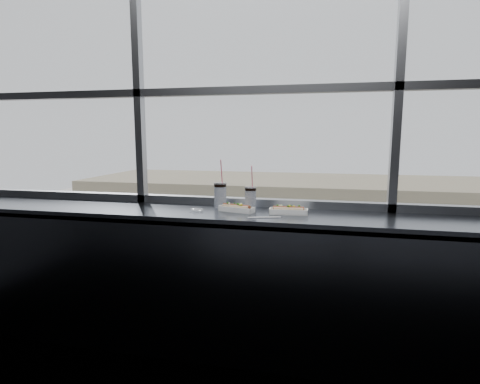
% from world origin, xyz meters
% --- Properties ---
extents(wall_back_lower, '(6.00, 0.00, 6.00)m').
position_xyz_m(wall_back_lower, '(0.00, 1.50, 0.55)').
color(wall_back_lower, black).
rests_on(wall_back_lower, ground).
extents(window_glass, '(6.00, 0.00, 6.00)m').
position_xyz_m(window_glass, '(0.00, 1.52, 2.30)').
color(window_glass, silver).
rests_on(window_glass, ground).
extents(window_mullions, '(6.00, 0.08, 2.40)m').
position_xyz_m(window_mullions, '(0.00, 1.50, 2.30)').
color(window_mullions, gray).
rests_on(window_mullions, ground).
extents(counter, '(6.00, 0.55, 0.06)m').
position_xyz_m(counter, '(0.00, 1.23, 1.07)').
color(counter, slate).
rests_on(counter, ground).
extents(counter_fascia, '(6.00, 0.04, 1.04)m').
position_xyz_m(counter_fascia, '(0.00, 0.97, 0.55)').
color(counter_fascia, slate).
rests_on(counter_fascia, ground).
extents(hotdog_tray_left, '(0.28, 0.15, 0.07)m').
position_xyz_m(hotdog_tray_left, '(-0.12, 1.24, 1.13)').
color(hotdog_tray_left, white).
rests_on(hotdog_tray_left, counter).
extents(hotdog_tray_right, '(0.28, 0.10, 0.07)m').
position_xyz_m(hotdog_tray_right, '(0.27, 1.23, 1.13)').
color(hotdog_tray_right, white).
rests_on(hotdog_tray_right, counter).
extents(soda_cup_left, '(0.10, 0.10, 0.38)m').
position_xyz_m(soda_cup_left, '(-0.27, 1.36, 1.21)').
color(soda_cup_left, white).
rests_on(soda_cup_left, counter).
extents(soda_cup_right, '(0.09, 0.09, 0.34)m').
position_xyz_m(soda_cup_right, '(-0.03, 1.33, 1.20)').
color(soda_cup_right, white).
rests_on(soda_cup_right, counter).
extents(loose_straw, '(0.22, 0.07, 0.01)m').
position_xyz_m(loose_straw, '(0.12, 1.07, 1.10)').
color(loose_straw, white).
rests_on(loose_straw, counter).
extents(wrapper, '(0.10, 0.07, 0.03)m').
position_xyz_m(wrapper, '(-0.41, 1.19, 1.11)').
color(wrapper, silver).
rests_on(wrapper, counter).
extents(plaza_ground, '(120.00, 120.00, 0.00)m').
position_xyz_m(plaza_ground, '(0.00, 45.00, -11.00)').
color(plaza_ground, beige).
rests_on(plaza_ground, ground).
extents(street_asphalt, '(80.00, 10.00, 0.06)m').
position_xyz_m(street_asphalt, '(0.00, 21.50, -10.97)').
color(street_asphalt, black).
rests_on(street_asphalt, plaza_ground).
extents(far_sidewalk, '(80.00, 6.00, 0.04)m').
position_xyz_m(far_sidewalk, '(0.00, 29.50, -10.98)').
color(far_sidewalk, beige).
rests_on(far_sidewalk, plaza_ground).
extents(far_building, '(50.00, 14.00, 8.00)m').
position_xyz_m(far_building, '(0.00, 39.50, -7.00)').
color(far_building, gray).
rests_on(far_building, plaza_ground).
extents(car_far_a, '(3.67, 7.20, 2.30)m').
position_xyz_m(car_far_a, '(-9.73, 25.50, -9.79)').
color(car_far_a, black).
rests_on(car_far_a, street_asphalt).
extents(car_near_b, '(2.77, 6.10, 2.00)m').
position_xyz_m(car_near_b, '(-7.81, 17.50, -9.94)').
color(car_near_b, black).
rests_on(car_near_b, street_asphalt).
extents(car_far_b, '(2.63, 6.03, 1.99)m').
position_xyz_m(car_far_b, '(0.90, 25.50, -9.94)').
color(car_far_b, '#973106').
rests_on(car_far_b, street_asphalt).
extents(car_near_c, '(2.70, 5.87, 1.92)m').
position_xyz_m(car_near_c, '(1.59, 17.50, -9.98)').
color(car_near_c, maroon).
rests_on(car_near_c, street_asphalt).
extents(car_near_a, '(2.93, 6.42, 2.10)m').
position_xyz_m(car_near_a, '(-15.55, 17.50, -9.89)').
color(car_near_a, '#9C9EA0').
rests_on(car_near_a, street_asphalt).
extents(pedestrian_b, '(0.61, 0.81, 1.83)m').
position_xyz_m(pedestrian_b, '(-0.16, 29.08, -10.05)').
color(pedestrian_b, '#66605B').
rests_on(pedestrian_b, far_sidewalk).
extents(pedestrian_d, '(0.81, 0.61, 1.82)m').
position_xyz_m(pedestrian_d, '(8.97, 30.21, -10.05)').
color(pedestrian_d, '#66605B').
rests_on(pedestrian_d, far_sidewalk).
extents(pedestrian_a, '(0.68, 0.91, 2.05)m').
position_xyz_m(pedestrian_a, '(-7.13, 30.31, -9.93)').
color(pedestrian_a, '#66605B').
rests_on(pedestrian_a, far_sidewalk).
extents(tree_left, '(3.22, 3.22, 5.03)m').
position_xyz_m(tree_left, '(-8.74, 29.50, -7.59)').
color(tree_left, '#47382B').
rests_on(tree_left, far_sidewalk).
extents(tree_center, '(3.04, 3.04, 4.74)m').
position_xyz_m(tree_center, '(0.62, 29.50, -7.78)').
color(tree_center, '#47382B').
rests_on(tree_center, far_sidewalk).
extents(tree_right, '(2.78, 2.78, 4.34)m').
position_xyz_m(tree_right, '(11.33, 29.50, -8.06)').
color(tree_right, '#47382B').
rests_on(tree_right, far_sidewalk).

